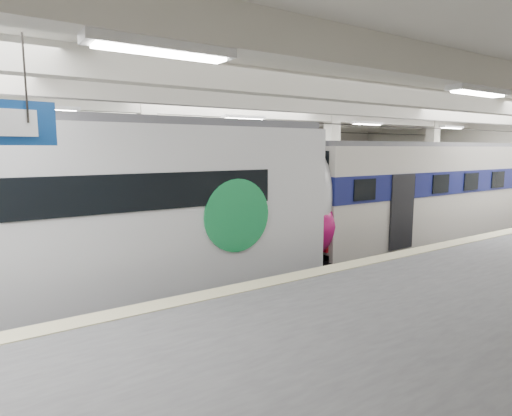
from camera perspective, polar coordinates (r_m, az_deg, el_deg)
station_hall at (r=11.62m, az=8.28°, el=4.59°), size 36.00×24.00×5.75m
modern_emu at (r=10.91m, az=-17.44°, el=-1.01°), size 14.48×2.99×4.64m
older_rer at (r=18.20m, az=21.32°, el=1.93°), size 12.40×2.74×4.14m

